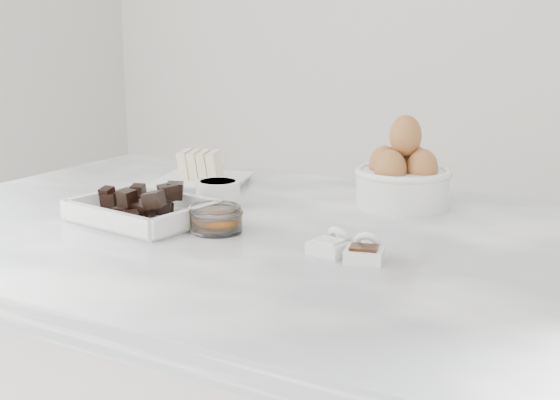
{
  "coord_description": "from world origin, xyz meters",
  "views": [
    {
      "loc": [
        0.6,
        -0.97,
        1.25
      ],
      "look_at": [
        0.02,
        0.03,
        0.98
      ],
      "focal_mm": 50.0,
      "sensor_mm": 36.0,
      "label": 1
    }
  ],
  "objects_px": {
    "sugar_ramekin": "(218,193)",
    "salt_spoon": "(331,245)",
    "vanilla_spoon": "(365,252)",
    "egg_bowl": "(403,177)",
    "honey_bowl": "(214,217)",
    "butter_plate": "(202,173)",
    "chocolate_dish": "(142,207)",
    "zest_bowl": "(217,220)"
  },
  "relations": [
    {
      "from": "zest_bowl",
      "to": "salt_spoon",
      "type": "xyz_separation_m",
      "value": [
        0.2,
        -0.01,
        -0.01
      ]
    },
    {
      "from": "vanilla_spoon",
      "to": "salt_spoon",
      "type": "distance_m",
      "value": 0.05
    },
    {
      "from": "honey_bowl",
      "to": "salt_spoon",
      "type": "height_order",
      "value": "salt_spoon"
    },
    {
      "from": "chocolate_dish",
      "to": "vanilla_spoon",
      "type": "relative_size",
      "value": 3.3
    },
    {
      "from": "honey_bowl",
      "to": "sugar_ramekin",
      "type": "bearing_deg",
      "value": 121.71
    },
    {
      "from": "honey_bowl",
      "to": "chocolate_dish",
      "type": "bearing_deg",
      "value": -170.87
    },
    {
      "from": "chocolate_dish",
      "to": "honey_bowl",
      "type": "distance_m",
      "value": 0.12
    },
    {
      "from": "sugar_ramekin",
      "to": "honey_bowl",
      "type": "xyz_separation_m",
      "value": [
        0.07,
        -0.12,
        -0.01
      ]
    },
    {
      "from": "honey_bowl",
      "to": "egg_bowl",
      "type": "bearing_deg",
      "value": 55.19
    },
    {
      "from": "butter_plate",
      "to": "honey_bowl",
      "type": "xyz_separation_m",
      "value": [
        0.2,
        -0.25,
        -0.0
      ]
    },
    {
      "from": "salt_spoon",
      "to": "chocolate_dish",
      "type": "bearing_deg",
      "value": 179.11
    },
    {
      "from": "sugar_ramekin",
      "to": "egg_bowl",
      "type": "bearing_deg",
      "value": 30.52
    },
    {
      "from": "butter_plate",
      "to": "honey_bowl",
      "type": "bearing_deg",
      "value": -51.24
    },
    {
      "from": "chocolate_dish",
      "to": "butter_plate",
      "type": "height_order",
      "value": "butter_plate"
    },
    {
      "from": "egg_bowl",
      "to": "vanilla_spoon",
      "type": "distance_m",
      "value": 0.32
    },
    {
      "from": "zest_bowl",
      "to": "salt_spoon",
      "type": "relative_size",
      "value": 1.2
    },
    {
      "from": "butter_plate",
      "to": "zest_bowl",
      "type": "distance_m",
      "value": 0.34
    },
    {
      "from": "vanilla_spoon",
      "to": "honey_bowl",
      "type": "bearing_deg",
      "value": 173.28
    },
    {
      "from": "butter_plate",
      "to": "salt_spoon",
      "type": "bearing_deg",
      "value": -33.79
    },
    {
      "from": "sugar_ramekin",
      "to": "salt_spoon",
      "type": "relative_size",
      "value": 1.13
    },
    {
      "from": "sugar_ramekin",
      "to": "egg_bowl",
      "type": "height_order",
      "value": "egg_bowl"
    },
    {
      "from": "butter_plate",
      "to": "salt_spoon",
      "type": "distance_m",
      "value": 0.49
    },
    {
      "from": "chocolate_dish",
      "to": "sugar_ramekin",
      "type": "height_order",
      "value": "chocolate_dish"
    },
    {
      "from": "chocolate_dish",
      "to": "vanilla_spoon",
      "type": "bearing_deg",
      "value": -1.66
    },
    {
      "from": "honey_bowl",
      "to": "salt_spoon",
      "type": "xyz_separation_m",
      "value": [
        0.21,
        -0.02,
        -0.01
      ]
    },
    {
      "from": "chocolate_dish",
      "to": "egg_bowl",
      "type": "xyz_separation_m",
      "value": [
        0.31,
        0.3,
        0.03
      ]
    },
    {
      "from": "butter_plate",
      "to": "salt_spoon",
      "type": "height_order",
      "value": "butter_plate"
    },
    {
      "from": "egg_bowl",
      "to": "zest_bowl",
      "type": "distance_m",
      "value": 0.34
    },
    {
      "from": "salt_spoon",
      "to": "egg_bowl",
      "type": "bearing_deg",
      "value": 93.19
    },
    {
      "from": "sugar_ramekin",
      "to": "vanilla_spoon",
      "type": "height_order",
      "value": "sugar_ramekin"
    },
    {
      "from": "vanilla_spoon",
      "to": "salt_spoon",
      "type": "xyz_separation_m",
      "value": [
        -0.05,
        0.01,
        -0.0
      ]
    },
    {
      "from": "butter_plate",
      "to": "sugar_ramekin",
      "type": "height_order",
      "value": "butter_plate"
    },
    {
      "from": "chocolate_dish",
      "to": "vanilla_spoon",
      "type": "xyz_separation_m",
      "value": [
        0.38,
        -0.01,
        -0.01
      ]
    },
    {
      "from": "egg_bowl",
      "to": "vanilla_spoon",
      "type": "xyz_separation_m",
      "value": [
        0.07,
        -0.31,
        -0.04
      ]
    },
    {
      "from": "egg_bowl",
      "to": "salt_spoon",
      "type": "relative_size",
      "value": 2.46
    },
    {
      "from": "honey_bowl",
      "to": "vanilla_spoon",
      "type": "xyz_separation_m",
      "value": [
        0.26,
        -0.03,
        -0.01
      ]
    },
    {
      "from": "butter_plate",
      "to": "zest_bowl",
      "type": "height_order",
      "value": "butter_plate"
    },
    {
      "from": "honey_bowl",
      "to": "zest_bowl",
      "type": "xyz_separation_m",
      "value": [
        0.01,
        -0.01,
        -0.0
      ]
    },
    {
      "from": "butter_plate",
      "to": "sugar_ramekin",
      "type": "bearing_deg",
      "value": -45.75
    },
    {
      "from": "chocolate_dish",
      "to": "zest_bowl",
      "type": "distance_m",
      "value": 0.14
    },
    {
      "from": "sugar_ramekin",
      "to": "zest_bowl",
      "type": "distance_m",
      "value": 0.16
    },
    {
      "from": "honey_bowl",
      "to": "salt_spoon",
      "type": "relative_size",
      "value": 1.27
    }
  ]
}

